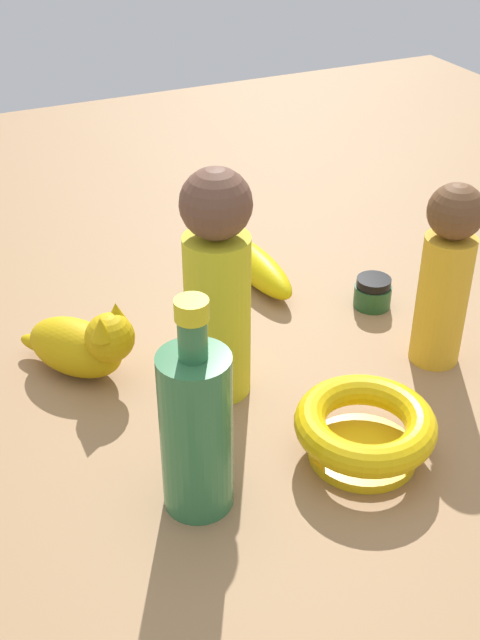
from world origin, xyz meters
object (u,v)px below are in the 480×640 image
Objects in this scene: person_figure_adult at (217,285)px; nail_polish_jar at (373,292)px; bottle_tall at (196,428)px; cat_figurine at (83,344)px; bowl at (365,428)px; person_figure_child at (446,274)px; banana at (255,265)px.

nail_polish_jar is (0.07, -0.25, -0.11)m from person_figure_adult.
nail_polish_jar is 0.22× the size of bottle_tall.
nail_polish_jar is 0.35× the size of cat_figurine.
bowl is 1.01× the size of cat_figurine.
person_figure_adult is 1.19× the size of person_figure_child.
cat_figurine is at bearing 55.46° from person_figure_adult.
banana is 1.32× the size of cat_figurine.
cat_figurine is at bearing 69.62° from person_figure_child.
person_figure_child is 0.35m from bottle_tall.
bowl is 0.64× the size of bottle_tall.
bottle_tall is (-0.22, 0.33, 0.07)m from nail_polish_jar.
bowl is 0.29m from nail_polish_jar.
person_figure_adult is at bearing 142.20° from banana.
bottle_tall reaches higher than cat_figurine.
nail_polish_jar is at bearing -91.80° from cat_figurine.
person_figure_child and bottle_tall have the same top height.
nail_polish_jar is at bearing -73.13° from person_figure_adult.
banana is 3.80× the size of nail_polish_jar.
person_figure_child is 0.29m from banana.
person_figure_child reaches higher than bowl.
bowl is at bearing -152.44° from person_figure_adult.
bowl is 2.91× the size of nail_polish_jar.
cat_figurine is (0.14, 0.38, -0.07)m from person_figure_child.
person_figure_adult is 0.28m from nail_polish_jar.
person_figure_adult is 0.18m from cat_figurine.
cat_figurine is (0.25, 0.21, 0.01)m from bowl.
person_figure_adult is 1.86× the size of bowl.
person_figure_adult is at bearing 78.04° from person_figure_child.
person_figure_adult is 1.18× the size of bottle_tall.
bottle_tall is at bearing 150.11° from person_figure_adult.
person_figure_adult reaches higher than banana.
person_figure_adult is 0.21m from bowl.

